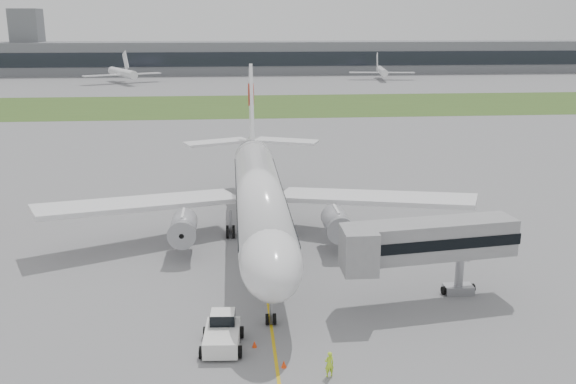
{
  "coord_description": "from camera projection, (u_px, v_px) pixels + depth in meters",
  "views": [
    {
      "loc": [
        -2.78,
        -62.02,
        23.82
      ],
      "look_at": [
        2.89,
        2.0,
        6.41
      ],
      "focal_mm": 40.0,
      "sensor_mm": 36.0,
      "label": 1
    }
  ],
  "objects": [
    {
      "name": "ground",
      "position": [
        262.0,
        258.0,
        66.1
      ],
      "size": [
        600.0,
        600.0,
        0.0
      ],
      "primitive_type": "plane",
      "color": "slate",
      "rests_on": "ground"
    },
    {
      "name": "apron_markings",
      "position": [
        264.0,
        276.0,
        61.29
      ],
      "size": [
        70.0,
        70.0,
        0.04
      ],
      "primitive_type": null,
      "color": "gold",
      "rests_on": "ground"
    },
    {
      "name": "grass_strip",
      "position": [
        241.0,
        106.0,
        181.47
      ],
      "size": [
        600.0,
        50.0,
        0.02
      ],
      "primitive_type": "cube",
      "color": "#3A5A21",
      "rests_on": "ground"
    },
    {
      "name": "terminal_building",
      "position": [
        236.0,
        58.0,
        285.28
      ],
      "size": [
        320.0,
        22.3,
        14.0
      ],
      "color": "slate",
      "rests_on": "ground"
    },
    {
      "name": "control_tower",
      "position": [
        32.0,
        75.0,
        281.49
      ],
      "size": [
        12.0,
        12.0,
        56.0
      ],
      "primitive_type": null,
      "color": "slate",
      "rests_on": "ground"
    },
    {
      "name": "airliner",
      "position": [
        259.0,
        192.0,
        69.3
      ],
      "size": [
        48.13,
        53.95,
        17.88
      ],
      "color": "white",
      "rests_on": "ground"
    },
    {
      "name": "pushback_tug",
      "position": [
        222.0,
        332.0,
        48.07
      ],
      "size": [
        3.33,
        4.71,
        2.33
      ],
      "rotation": [
        0.0,
        0.0,
        -0.06
      ],
      "color": "white",
      "rests_on": "ground"
    },
    {
      "name": "jet_bridge",
      "position": [
        421.0,
        242.0,
        54.59
      ],
      "size": [
        15.81,
        6.56,
        7.35
      ],
      "rotation": [
        0.0,
        0.0,
        0.14
      ],
      "color": "#949497",
      "rests_on": "ground"
    },
    {
      "name": "safety_cone_left",
      "position": [
        254.0,
        344.0,
        48.01
      ],
      "size": [
        0.37,
        0.37,
        0.51
      ],
      "primitive_type": "cone",
      "color": "#FF3E0D",
      "rests_on": "ground"
    },
    {
      "name": "safety_cone_right",
      "position": [
        284.0,
        364.0,
        45.22
      ],
      "size": [
        0.4,
        0.4,
        0.55
      ],
      "primitive_type": "cone",
      "color": "#FF3E0D",
      "rests_on": "ground"
    },
    {
      "name": "ground_crew_near",
      "position": [
        329.0,
        364.0,
        43.93
      ],
      "size": [
        0.77,
        0.6,
        1.86
      ],
      "primitive_type": "imported",
      "rotation": [
        0.0,
        0.0,
        3.4
      ],
      "color": "#C1F629",
      "rests_on": "ground"
    },
    {
      "name": "distant_aircraft_left",
      "position": [
        123.0,
        83.0,
        244.23
      ],
      "size": [
        38.32,
        36.79,
        11.35
      ],
      "primitive_type": null,
      "rotation": [
        0.0,
        0.0,
        0.47
      ],
      "color": "white",
      "rests_on": "ground"
    },
    {
      "name": "distant_aircraft_right",
      "position": [
        381.0,
        80.0,
        258.4
      ],
      "size": [
        28.9,
        26.27,
        9.96
      ],
      "primitive_type": null,
      "rotation": [
        0.0,
        0.0,
        -0.13
      ],
      "color": "white",
      "rests_on": "ground"
    }
  ]
}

